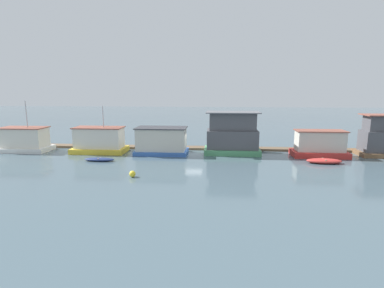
{
  "coord_description": "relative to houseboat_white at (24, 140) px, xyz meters",
  "views": [
    {
      "loc": [
        2.91,
        -37.69,
        8.23
      ],
      "look_at": [
        0.0,
        -1.0,
        1.4
      ],
      "focal_mm": 28.0,
      "sensor_mm": 36.0,
      "label": 1
    }
  ],
  "objects": [
    {
      "name": "houseboat_green",
      "position": [
        27.5,
        0.69,
        0.92
      ],
      "size": [
        7.05,
        3.89,
        5.36
      ],
      "color": "#4C9360",
      "rests_on": "ground_plane"
    },
    {
      "name": "buoy_yellow",
      "position": [
        17.59,
        -10.64,
        -1.19
      ],
      "size": [
        0.61,
        0.61,
        0.61
      ],
      "primitive_type": "sphere",
      "color": "yellow",
      "rests_on": "ground_plane"
    },
    {
      "name": "dinghy_navy",
      "position": [
        12.05,
        -4.75,
        -1.29
      ],
      "size": [
        3.54,
        1.01,
        0.4
      ],
      "color": "navy",
      "rests_on": "ground_plane"
    },
    {
      "name": "houseboat_yellow",
      "position": [
        10.28,
        -0.03,
        0.06
      ],
      "size": [
        6.91,
        3.58,
        6.07
      ],
      "color": "gold",
      "rests_on": "ground_plane"
    },
    {
      "name": "mooring_post_centre",
      "position": [
        40.11,
        2.06,
        -0.71
      ],
      "size": [
        0.26,
        0.26,
        1.56
      ],
      "primitive_type": "cylinder",
      "color": "brown",
      "rests_on": "ground_plane"
    },
    {
      "name": "houseboat_red",
      "position": [
        38.11,
        -0.22,
        -0.02
      ],
      "size": [
        6.56,
        3.21,
        3.24
      ],
      "color": "red",
      "rests_on": "ground_plane"
    },
    {
      "name": "ground_plane",
      "position": [
        22.45,
        0.35,
        -1.49
      ],
      "size": [
        200.0,
        200.0,
        0.0
      ],
      "primitive_type": "plane",
      "color": "#475B66"
    },
    {
      "name": "houseboat_brown",
      "position": [
        46.17,
        0.9,
        0.77
      ],
      "size": [
        6.08,
        3.62,
        8.71
      ],
      "color": "brown",
      "rests_on": "ground_plane"
    },
    {
      "name": "dinghy_red",
      "position": [
        37.52,
        -3.77,
        -1.22
      ],
      "size": [
        3.88,
        1.54,
        0.55
      ],
      "color": "red",
      "rests_on": "ground_plane"
    },
    {
      "name": "houseboat_white",
      "position": [
        0.0,
        0.0,
        0.0
      ],
      "size": [
        6.57,
        3.7,
        6.73
      ],
      "color": "white",
      "rests_on": "ground_plane"
    },
    {
      "name": "dock_walkway",
      "position": [
        22.45,
        3.17,
        -1.34
      ],
      "size": [
        59.6,
        1.72,
        0.3
      ],
      "primitive_type": "cube",
      "color": "brown",
      "rests_on": "ground_plane"
    },
    {
      "name": "houseboat_blue",
      "position": [
        18.52,
        -0.19,
        0.16
      ],
      "size": [
        6.64,
        3.77,
        3.41
      ],
      "color": "#3866B7",
      "rests_on": "ground_plane"
    }
  ]
}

